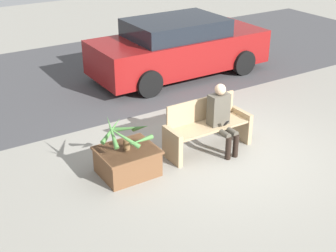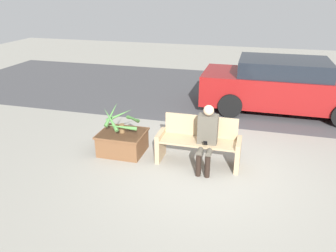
{
  "view_description": "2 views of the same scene",
  "coord_description": "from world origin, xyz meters",
  "px_view_note": "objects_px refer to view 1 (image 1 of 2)",
  "views": [
    {
      "loc": [
        -4.89,
        -5.77,
        4.22
      ],
      "look_at": [
        -1.07,
        0.26,
        0.71
      ],
      "focal_mm": 50.0,
      "sensor_mm": 36.0,
      "label": 1
    },
    {
      "loc": [
        0.74,
        -5.53,
        3.28
      ],
      "look_at": [
        -0.85,
        0.36,
        0.7
      ],
      "focal_mm": 35.0,
      "sensor_mm": 36.0,
      "label": 2
    }
  ],
  "objects_px": {
    "bench": "(207,127)",
    "planter_box": "(127,160)",
    "parked_car": "(179,47)",
    "potted_plant": "(126,134)",
    "person_seated": "(221,115)"
  },
  "relations": [
    {
      "from": "bench",
      "to": "planter_box",
      "type": "xyz_separation_m",
      "value": [
        -1.64,
        -0.0,
        -0.19
      ]
    },
    {
      "from": "potted_plant",
      "to": "planter_box",
      "type": "bearing_deg",
      "value": -146.87
    },
    {
      "from": "parked_car",
      "to": "planter_box",
      "type": "bearing_deg",
      "value": -133.38
    },
    {
      "from": "person_seated",
      "to": "potted_plant",
      "type": "bearing_deg",
      "value": 174.28
    },
    {
      "from": "bench",
      "to": "potted_plant",
      "type": "distance_m",
      "value": 1.67
    },
    {
      "from": "person_seated",
      "to": "parked_car",
      "type": "xyz_separation_m",
      "value": [
        1.6,
        3.8,
        0.03
      ]
    },
    {
      "from": "bench",
      "to": "person_seated",
      "type": "xyz_separation_m",
      "value": [
        0.18,
        -0.18,
        0.27
      ]
    },
    {
      "from": "bench",
      "to": "planter_box",
      "type": "relative_size",
      "value": 1.72
    },
    {
      "from": "bench",
      "to": "parked_car",
      "type": "bearing_deg",
      "value": 63.79
    },
    {
      "from": "person_seated",
      "to": "planter_box",
      "type": "bearing_deg",
      "value": 174.42
    },
    {
      "from": "planter_box",
      "to": "person_seated",
      "type": "bearing_deg",
      "value": -5.58
    },
    {
      "from": "bench",
      "to": "planter_box",
      "type": "height_order",
      "value": "bench"
    },
    {
      "from": "planter_box",
      "to": "potted_plant",
      "type": "height_order",
      "value": "potted_plant"
    },
    {
      "from": "planter_box",
      "to": "parked_car",
      "type": "height_order",
      "value": "parked_car"
    },
    {
      "from": "bench",
      "to": "planter_box",
      "type": "distance_m",
      "value": 1.65
    }
  ]
}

